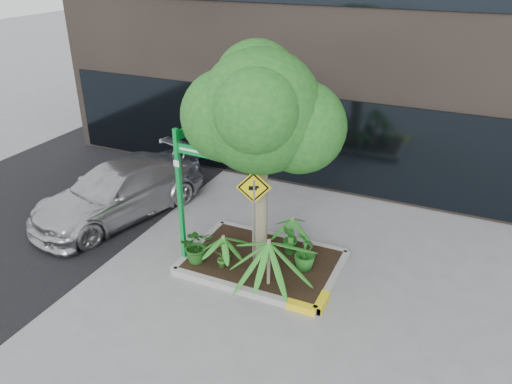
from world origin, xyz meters
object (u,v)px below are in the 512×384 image
at_px(street_sign_post, 183,183).
at_px(cattle_sign, 254,205).
at_px(tree, 260,112).
at_px(parked_car, 119,191).

bearing_deg(street_sign_post, cattle_sign, 8.86).
bearing_deg(tree, cattle_sign, -80.25).
height_order(tree, cattle_sign, tree).
bearing_deg(parked_car, street_sign_post, -7.06).
height_order(street_sign_post, cattle_sign, street_sign_post).
height_order(parked_car, cattle_sign, cattle_sign).
bearing_deg(parked_car, tree, 8.88).
relative_size(parked_car, cattle_sign, 2.10).
xyz_separation_m(tree, cattle_sign, (0.09, -0.49, -1.76)).
relative_size(tree, cattle_sign, 2.08).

